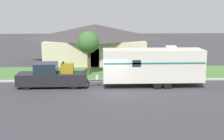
# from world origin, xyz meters

# --- Properties ---
(ground_plane) EXTENTS (120.00, 120.00, 0.00)m
(ground_plane) POSITION_xyz_m (0.00, 0.00, 0.00)
(ground_plane) COLOR #38383D
(curb_strip) EXTENTS (80.00, 0.30, 0.14)m
(curb_strip) POSITION_xyz_m (0.00, 3.75, 0.07)
(curb_strip) COLOR #ADADA8
(curb_strip) RESTS_ON ground_plane
(lawn_strip) EXTENTS (80.00, 7.00, 0.03)m
(lawn_strip) POSITION_xyz_m (0.00, 7.40, 0.01)
(lawn_strip) COLOR #477538
(lawn_strip) RESTS_ON ground_plane
(house_across_street) EXTENTS (12.57, 7.44, 4.62)m
(house_across_street) POSITION_xyz_m (-1.42, 13.96, 2.40)
(house_across_street) COLOR beige
(house_across_street) RESTS_ON ground_plane
(pickup_truck) EXTENTS (5.83, 1.93, 2.10)m
(pickup_truck) POSITION_xyz_m (-4.87, 1.74, 0.90)
(pickup_truck) COLOR black
(pickup_truck) RESTS_ON ground_plane
(travel_trailer) EXTENTS (9.43, 2.32, 3.40)m
(travel_trailer) POSITION_xyz_m (3.55, 1.74, 1.79)
(travel_trailer) COLOR black
(travel_trailer) RESTS_ON ground_plane
(mailbox) EXTENTS (0.48, 0.20, 1.32)m
(mailbox) POSITION_xyz_m (-4.54, 4.64, 1.02)
(mailbox) COLOR brown
(mailbox) RESTS_ON ground_plane
(tree_in_yard) EXTENTS (2.13, 2.13, 4.31)m
(tree_in_yard) POSITION_xyz_m (-1.97, 6.50, 3.21)
(tree_in_yard) COLOR brown
(tree_in_yard) RESTS_ON ground_plane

